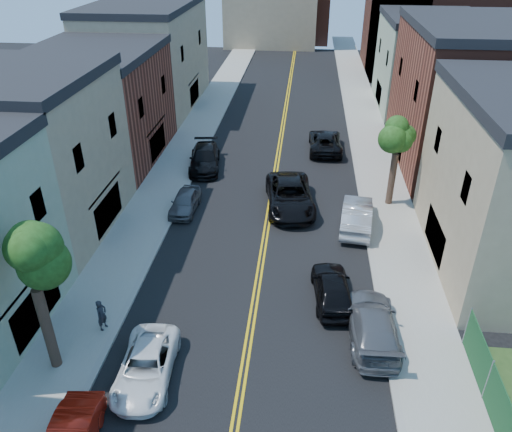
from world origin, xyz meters
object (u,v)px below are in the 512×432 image
(pedestrian_left, at_px, (102,315))
(silver_car_right, at_px, (357,215))
(grey_car_left, at_px, (185,202))
(dark_car_right_far, at_px, (325,141))
(black_suv_lane, at_px, (290,196))
(black_car_right, at_px, (332,288))
(grey_car_right, at_px, (372,324))
(black_car_left, at_px, (205,159))
(white_pickup, at_px, (146,366))

(pedestrian_left, bearing_deg, silver_car_right, -32.62)
(grey_car_left, height_order, pedestrian_left, pedestrian_left)
(silver_car_right, relative_size, pedestrian_left, 3.27)
(grey_car_left, bearing_deg, dark_car_right_far, 51.94)
(grey_car_left, distance_m, black_suv_lane, 6.89)
(dark_car_right_far, bearing_deg, black_car_right, 88.72)
(grey_car_right, distance_m, dark_car_right_far, 22.08)
(black_car_right, distance_m, pedestrian_left, 10.99)
(black_car_left, bearing_deg, black_car_right, -66.01)
(grey_car_right, xyz_separation_m, black_car_right, (-1.70, 2.43, -0.01))
(silver_car_right, bearing_deg, black_car_right, 83.32)
(silver_car_right, distance_m, pedestrian_left, 16.11)
(black_car_left, relative_size, pedestrian_left, 3.49)
(grey_car_left, relative_size, grey_car_right, 0.74)
(dark_car_right_far, bearing_deg, silver_car_right, 96.55)
(grey_car_left, relative_size, silver_car_right, 0.76)
(grey_car_left, bearing_deg, white_pickup, -82.14)
(pedestrian_left, bearing_deg, black_car_right, -56.20)
(black_car_right, bearing_deg, black_suv_lane, -80.67)
(grey_car_left, height_order, black_car_left, black_car_left)
(grey_car_right, relative_size, pedestrian_left, 3.39)
(silver_car_right, bearing_deg, white_pickup, 60.62)
(grey_car_right, relative_size, dark_car_right_far, 0.94)
(dark_car_right_far, xyz_separation_m, pedestrian_left, (-10.51, -22.83, 0.15))
(black_suv_lane, xyz_separation_m, pedestrian_left, (-7.99, -12.63, 0.04))
(dark_car_right_far, height_order, black_suv_lane, black_suv_lane)
(white_pickup, relative_size, dark_car_right_far, 0.82)
(white_pickup, xyz_separation_m, grey_car_left, (-1.58, 14.03, 0.02))
(black_car_left, height_order, black_car_right, black_car_left)
(grey_car_left, height_order, dark_car_right_far, dark_car_right_far)
(grey_car_left, distance_m, black_car_right, 12.45)
(grey_car_left, bearing_deg, pedestrian_left, -94.53)
(black_car_right, height_order, silver_car_right, silver_car_right)
(dark_car_right_far, xyz_separation_m, black_suv_lane, (-2.52, -10.21, 0.10))
(black_car_left, distance_m, pedestrian_left, 18.34)
(white_pickup, relative_size, grey_car_left, 1.19)
(pedestrian_left, bearing_deg, white_pickup, -115.38)
(black_car_left, distance_m, grey_car_right, 20.66)
(white_pickup, height_order, black_car_right, black_car_right)
(white_pickup, bearing_deg, dark_car_right_far, 69.59)
(black_car_right, height_order, black_suv_lane, black_suv_lane)
(black_suv_lane, bearing_deg, grey_car_left, -178.29)
(silver_car_right, height_order, black_suv_lane, black_suv_lane)
(white_pickup, height_order, dark_car_right_far, dark_car_right_far)
(grey_car_right, bearing_deg, black_car_left, -59.20)
(white_pickup, relative_size, grey_car_right, 0.87)
(grey_car_right, xyz_separation_m, black_suv_lane, (-4.21, 11.81, 0.12))
(white_pickup, relative_size, pedestrian_left, 2.96)
(white_pickup, bearing_deg, black_car_right, 33.27)
(white_pickup, bearing_deg, black_car_left, 90.90)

